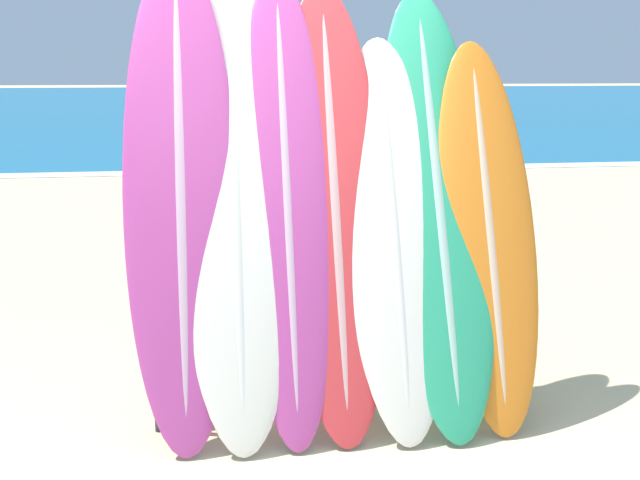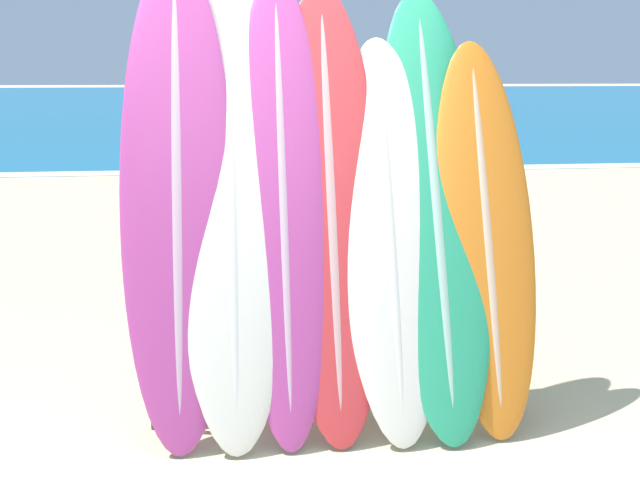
% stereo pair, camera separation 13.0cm
% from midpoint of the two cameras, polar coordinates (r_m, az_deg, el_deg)
% --- Properties ---
extents(ground_plane, '(160.00, 160.00, 0.00)m').
position_cam_midpoint_polar(ground_plane, '(3.67, -4.35, -17.03)').
color(ground_plane, beige).
extents(ocean_water, '(120.00, 60.00, 0.01)m').
position_cam_midpoint_polar(ocean_water, '(42.79, -7.99, 10.44)').
color(ocean_water, '#146693').
rests_on(ocean_water, ground_plane).
extents(surfboard_rack, '(1.95, 0.04, 0.78)m').
position_cam_midpoint_polar(surfboard_rack, '(3.94, 0.70, -7.88)').
color(surfboard_rack, '#28282D').
rests_on(surfboard_rack, ground_plane).
extents(surfboard_slot_0, '(0.57, 1.03, 2.46)m').
position_cam_midpoint_polar(surfboard_slot_0, '(3.85, -11.52, 3.65)').
color(surfboard_slot_0, '#B23D8E').
rests_on(surfboard_slot_0, ground_plane).
extents(surfboard_slot_1, '(0.60, 1.12, 2.38)m').
position_cam_midpoint_polar(surfboard_slot_1, '(3.84, -7.44, 3.20)').
color(surfboard_slot_1, silver).
rests_on(surfboard_slot_1, ground_plane).
extents(surfboard_slot_2, '(0.48, 1.07, 2.36)m').
position_cam_midpoint_polar(surfboard_slot_2, '(3.85, -3.54, 3.16)').
color(surfboard_slot_2, '#B23D8E').
rests_on(surfboard_slot_2, ground_plane).
extents(surfboard_slot_3, '(0.55, 1.04, 2.30)m').
position_cam_midpoint_polar(surfboard_slot_3, '(3.88, 0.13, 2.81)').
color(surfboard_slot_3, red).
rests_on(surfboard_slot_3, ground_plane).
extents(surfboard_slot_4, '(0.54, 0.99, 2.01)m').
position_cam_midpoint_polar(surfboard_slot_4, '(3.90, 4.64, 0.69)').
color(surfboard_slot_4, silver).
rests_on(surfboard_slot_4, ground_plane).
extents(surfboard_slot_5, '(0.58, 1.17, 2.28)m').
position_cam_midpoint_polar(surfboard_slot_5, '(4.00, 7.98, 2.86)').
color(surfboard_slot_5, '#289E70').
rests_on(surfboard_slot_5, ground_plane).
extents(surfboard_slot_6, '(0.52, 0.90, 1.99)m').
position_cam_midpoint_polar(surfboard_slot_6, '(4.03, 11.76, 0.71)').
color(surfboard_slot_6, orange).
rests_on(surfboard_slot_6, ground_plane).
extents(person_near_water, '(0.23, 0.27, 1.60)m').
position_cam_midpoint_polar(person_near_water, '(12.13, -9.03, 8.31)').
color(person_near_water, '#A87A5B').
rests_on(person_near_water, ground_plane).
extents(person_mid_beach, '(0.28, 0.22, 1.67)m').
position_cam_midpoint_polar(person_mid_beach, '(9.66, 0.99, 7.53)').
color(person_mid_beach, '#A87A5B').
rests_on(person_mid_beach, ground_plane).
extents(person_far_left, '(0.24, 0.29, 1.77)m').
position_cam_midpoint_polar(person_far_left, '(9.28, -11.18, 7.38)').
color(person_far_left, beige).
rests_on(person_far_left, ground_plane).
extents(person_far_right, '(0.30, 0.28, 1.76)m').
position_cam_midpoint_polar(person_far_right, '(11.50, -1.52, 8.65)').
color(person_far_right, beige).
rests_on(person_far_right, ground_plane).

